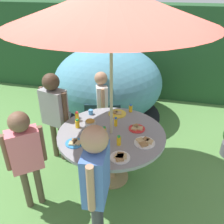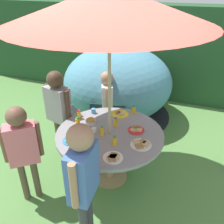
% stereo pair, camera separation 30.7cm
% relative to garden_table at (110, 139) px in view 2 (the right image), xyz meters
% --- Properties ---
extents(ground_plane, '(10.00, 10.00, 0.02)m').
position_rel_garden_table_xyz_m(ground_plane, '(0.00, 0.00, -0.64)').
color(ground_plane, '#548442').
extents(hedge_backdrop, '(9.00, 0.70, 1.98)m').
position_rel_garden_table_xyz_m(hedge_backdrop, '(0.00, 3.04, 0.35)').
color(hedge_backdrop, '#234C28').
rests_on(hedge_backdrop, ground_plane).
extents(garden_table, '(1.35, 1.35, 0.74)m').
position_rel_garden_table_xyz_m(garden_table, '(0.00, 0.00, 0.00)').
color(garden_table, tan).
rests_on(garden_table, ground_plane).
extents(patio_umbrella, '(2.11, 2.11, 2.38)m').
position_rel_garden_table_xyz_m(patio_umbrella, '(0.00, 0.00, 1.57)').
color(patio_umbrella, '#B7AD8C').
rests_on(patio_umbrella, ground_plane).
extents(wooden_chair, '(0.60, 0.57, 0.95)m').
position_rel_garden_table_xyz_m(wooden_chair, '(-0.44, 1.32, -0.09)').
color(wooden_chair, tan).
rests_on(wooden_chair, ground_plane).
extents(dome_tent, '(2.41, 2.41, 1.37)m').
position_rel_garden_table_xyz_m(dome_tent, '(-0.50, 1.74, 0.04)').
color(dome_tent, teal).
rests_on(dome_tent, ground_plane).
extents(child_in_white_shirt, '(0.28, 0.38, 1.19)m').
position_rel_garden_table_xyz_m(child_in_white_shirt, '(-0.39, 0.90, 0.13)').
color(child_in_white_shirt, navy).
rests_on(child_in_white_shirt, ground_plane).
extents(child_in_grey_shirt, '(0.44, 0.28, 1.36)m').
position_rel_garden_table_xyz_m(child_in_grey_shirt, '(-0.88, 0.24, 0.23)').
color(child_in_grey_shirt, brown).
rests_on(child_in_grey_shirt, ground_plane).
extents(child_in_pink_shirt, '(0.37, 0.35, 1.28)m').
position_rel_garden_table_xyz_m(child_in_pink_shirt, '(-0.79, -0.66, 0.18)').
color(child_in_pink_shirt, brown).
rests_on(child_in_pink_shirt, ground_plane).
extents(child_in_blue_shirt, '(0.24, 0.47, 1.39)m').
position_rel_garden_table_xyz_m(child_in_blue_shirt, '(0.08, -0.90, 0.26)').
color(child_in_blue_shirt, '#3F3F47').
rests_on(child_in_blue_shirt, ground_plane).
extents(snack_bowl, '(0.14, 0.14, 0.08)m').
position_rel_garden_table_xyz_m(snack_bowl, '(-0.31, 0.12, 0.14)').
color(snack_bowl, white).
rests_on(snack_bowl, garden_table).
extents(plate_far_left, '(0.25, 0.25, 0.03)m').
position_rel_garden_table_xyz_m(plate_far_left, '(-0.03, 0.48, 0.11)').
color(plate_far_left, yellow).
rests_on(plate_far_left, garden_table).
extents(plate_mid_right, '(0.22, 0.22, 0.03)m').
position_rel_garden_table_xyz_m(plate_mid_right, '(0.21, -0.45, 0.12)').
color(plate_mid_right, white).
rests_on(plate_mid_right, garden_table).
extents(plate_mid_left, '(0.21, 0.21, 0.03)m').
position_rel_garden_table_xyz_m(plate_mid_left, '(-0.36, -0.32, 0.12)').
color(plate_mid_left, '#338CD8').
rests_on(plate_mid_left, garden_table).
extents(plate_center_back, '(0.21, 0.21, 0.03)m').
position_rel_garden_table_xyz_m(plate_center_back, '(0.30, 0.16, 0.12)').
color(plate_center_back, red).
rests_on(plate_center_back, garden_table).
extents(plate_far_right, '(0.25, 0.25, 0.03)m').
position_rel_garden_table_xyz_m(plate_far_right, '(0.43, -0.12, 0.12)').
color(plate_far_right, white).
rests_on(plate_far_right, garden_table).
extents(juice_bottle_near_left, '(0.05, 0.05, 0.13)m').
position_rel_garden_table_xyz_m(juice_bottle_near_left, '(-0.06, -0.09, 0.17)').
color(juice_bottle_near_left, yellow).
rests_on(juice_bottle_near_left, garden_table).
extents(juice_bottle_near_right, '(0.05, 0.05, 0.12)m').
position_rel_garden_table_xyz_m(juice_bottle_near_right, '(0.02, 0.17, 0.16)').
color(juice_bottle_near_right, yellow).
rests_on(juice_bottle_near_right, garden_table).
extents(juice_bottle_center_front, '(0.05, 0.05, 0.11)m').
position_rel_garden_table_xyz_m(juice_bottle_center_front, '(0.14, 0.60, 0.16)').
color(juice_bottle_center_front, yellow).
rests_on(juice_bottle_center_front, garden_table).
extents(juice_bottle_front_edge, '(0.05, 0.05, 0.12)m').
position_rel_garden_table_xyz_m(juice_bottle_front_edge, '(0.14, -0.22, 0.16)').
color(juice_bottle_front_edge, yellow).
rests_on(juice_bottle_front_edge, garden_table).
extents(juice_bottle_back_edge, '(0.06, 0.06, 0.12)m').
position_rel_garden_table_xyz_m(juice_bottle_back_edge, '(-0.45, 0.02, 0.16)').
color(juice_bottle_back_edge, yellow).
rests_on(juice_bottle_back_edge, garden_table).
extents(juice_bottle_spot_a, '(0.05, 0.05, 0.11)m').
position_rel_garden_table_xyz_m(juice_bottle_spot_a, '(0.05, -0.61, 0.16)').
color(juice_bottle_spot_a, yellow).
rests_on(juice_bottle_spot_a, garden_table).
extents(juice_bottle_spot_b, '(0.05, 0.05, 0.13)m').
position_rel_garden_table_xyz_m(juice_bottle_spot_b, '(-0.52, 0.18, 0.16)').
color(juice_bottle_spot_b, yellow).
rests_on(juice_bottle_spot_b, garden_table).
extents(cup_near, '(0.06, 0.06, 0.07)m').
position_rel_garden_table_xyz_m(cup_near, '(-0.40, 0.39, 0.14)').
color(cup_near, '#4C99D8').
rests_on(cup_near, garden_table).
extents(cup_far, '(0.06, 0.06, 0.06)m').
position_rel_garden_table_xyz_m(cup_far, '(-0.19, -0.05, 0.13)').
color(cup_far, white).
rests_on(cup_far, garden_table).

